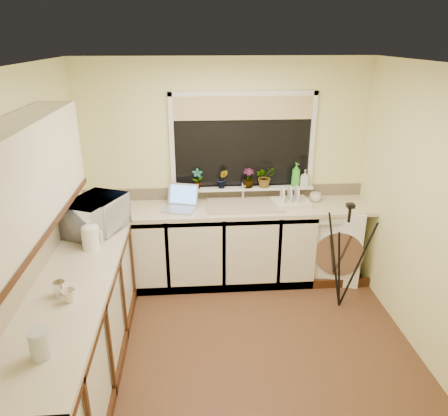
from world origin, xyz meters
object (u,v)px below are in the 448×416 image
kettle (91,238)px  cup_back (315,197)px  plant_a (198,179)px  glass_jug (40,344)px  plant_c (248,178)px  soap_bottle_green (296,174)px  plant_d (265,177)px  laptop (181,202)px  tripod (345,257)px  cup_left (69,296)px  steel_jar (60,289)px  dish_rack (291,203)px  microwave (96,215)px  soap_bottle_clear (305,178)px  plant_b (223,179)px  washing_machine (330,240)px

kettle → cup_back: bearing=23.4°
plant_a → glass_jug: bearing=-111.1°
plant_c → soap_bottle_green: soap_bottle_green is taller
kettle → plant_d: (1.71, 1.10, 0.17)m
laptop → tripod: 1.80m
plant_d → plant_c: bearing=-176.8°
kettle → cup_left: bearing=-89.1°
soap_bottle_green → cup_back: size_ratio=2.10×
laptop → plant_d: size_ratio=1.72×
tripod → cup_left: tripod is taller
steel_jar → glass_jug: bearing=-84.1°
dish_rack → microwave: (-1.99, -0.52, 0.13)m
plant_a → soap_bottle_clear: size_ratio=1.19×
plant_b → soap_bottle_green: size_ratio=0.81×
plant_a → plant_d: size_ratio=0.93×
laptop → microwave: bearing=-128.6°
glass_jug → cup_left: glass_jug is taller
dish_rack → plant_c: (-0.45, 0.21, 0.23)m
plant_d → cup_back: bearing=-12.0°
plant_b → plant_d: 0.48m
steel_jar → plant_c: bearing=49.0°
plant_a → plant_d: plant_d is taller
tripod → dish_rack: bearing=131.3°
soap_bottle_green → microwave: bearing=-160.3°
plant_a → plant_c: (0.57, -0.02, -0.00)m
washing_machine → cup_left: (-2.46, -1.74, 0.50)m
glass_jug → plant_c: (1.52, 2.47, 0.17)m
microwave → cup_left: bearing=-153.5°
plant_a → cup_back: (1.31, -0.12, -0.21)m
dish_rack → glass_jug: bearing=-137.6°
kettle → tripod: 2.45m
kettle → soap_bottle_clear: 2.43m
soap_bottle_green → dish_rack: bearing=-112.5°
soap_bottle_green → cup_back: 0.34m
steel_jar → soap_bottle_green: (2.13, 1.85, 0.23)m
tripod → plant_c: size_ratio=5.22×
steel_jar → microwave: bearing=87.6°
dish_rack → glass_jug: size_ratio=2.27×
dish_rack → cup_back: cup_back is taller
plant_d → soap_bottle_green: soap_bottle_green is taller
glass_jug → steel_jar: bearing=95.9°
laptop → kettle: bearing=-113.2°
tripod → soap_bottle_clear: size_ratio=6.06×
cup_left → plant_b: bearing=57.5°
laptop → cup_left: size_ratio=4.13×
laptop → cup_back: 1.51m
kettle → tripod: size_ratio=0.17×
tripod → steel_jar: (-2.47, -1.00, 0.38)m
kettle → glass_jug: size_ratio=1.14×
laptop → soap_bottle_green: 1.33m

